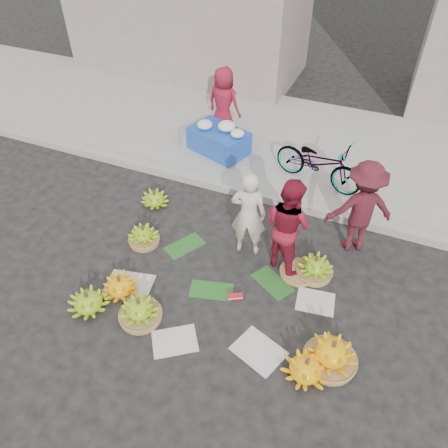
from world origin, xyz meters
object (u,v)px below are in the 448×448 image
at_px(vendor_cream, 248,214).
at_px(flower_table, 219,139).
at_px(banana_bunch_4, 332,354).
at_px(bicycle, 319,162).
at_px(banana_bunch_0, 120,285).

distance_m(vendor_cream, flower_table, 2.88).
bearing_deg(vendor_cream, flower_table, -68.30).
bearing_deg(banana_bunch_4, bicycle, 106.87).
bearing_deg(banana_bunch_0, flower_table, 91.57).
bearing_deg(vendor_cream, banana_bunch_4, 127.74).
distance_m(vendor_cream, bicycle, 2.20).
bearing_deg(bicycle, banana_bunch_4, -149.38).
relative_size(banana_bunch_4, vendor_cream, 0.50).
height_order(banana_bunch_0, bicycle, bicycle).
relative_size(banana_bunch_0, flower_table, 0.45).
bearing_deg(banana_bunch_0, banana_bunch_4, 0.88).
xyz_separation_m(banana_bunch_4, flower_table, (-3.25, 3.94, 0.20)).
relative_size(banana_bunch_4, bicycle, 0.44).
distance_m(banana_bunch_0, banana_bunch_4, 3.14).
height_order(banana_bunch_4, bicycle, bicycle).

